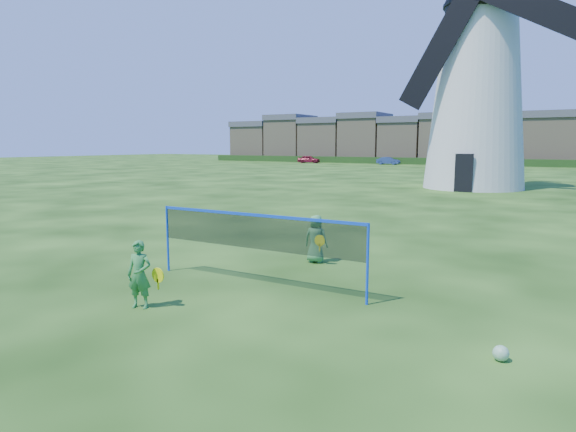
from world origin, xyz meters
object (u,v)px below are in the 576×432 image
(car_right, at_px, (388,161))
(windmill, at_px, (478,85))
(car_left, at_px, (309,159))
(player_boy, at_px, (316,239))
(player_girl, at_px, (140,275))
(play_ball, at_px, (501,353))
(badminton_net, at_px, (255,233))

(car_right, bearing_deg, windmill, -153.19)
(car_left, bearing_deg, player_boy, -160.68)
(car_left, bearing_deg, car_right, -96.05)
(windmill, height_order, player_girl, windmill)
(windmill, height_order, car_right, windmill)
(windmill, bearing_deg, play_ball, -79.29)
(play_ball, bearing_deg, car_right, 110.17)
(windmill, distance_m, car_right, 40.74)
(car_left, bearing_deg, badminton_net, -161.75)
(player_boy, height_order, play_ball, player_boy)
(play_ball, bearing_deg, car_left, 119.95)
(player_girl, xyz_separation_m, player_boy, (1.17, 4.78, -0.02))
(badminton_net, xyz_separation_m, player_girl, (-1.03, -2.26, -0.51))
(player_girl, height_order, car_left, player_girl)
(player_girl, bearing_deg, play_ball, -10.18)
(windmill, xyz_separation_m, play_ball, (5.38, -28.47, -6.79))
(car_right, bearing_deg, player_boy, -162.91)
(player_boy, bearing_deg, play_ball, 133.84)
(badminton_net, relative_size, player_girl, 4.03)
(windmill, relative_size, car_right, 5.94)
(windmill, xyz_separation_m, car_right, (-18.25, 35.86, -6.34))
(badminton_net, relative_size, play_ball, 22.95)
(windmill, bearing_deg, car_left, 131.63)
(windmill, bearing_deg, player_girl, -91.26)
(car_left, xyz_separation_m, car_right, (13.09, 0.61, -0.06))
(windmill, bearing_deg, badminton_net, -89.19)
(player_boy, bearing_deg, badminton_net, 79.19)
(player_girl, height_order, player_boy, player_girl)
(play_ball, relative_size, car_right, 0.06)
(badminton_net, bearing_deg, car_left, 116.96)
(player_girl, bearing_deg, car_left, 96.69)
(play_ball, height_order, car_right, car_right)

